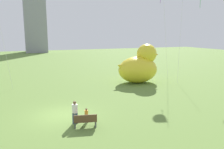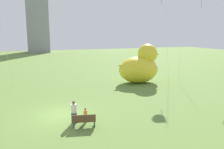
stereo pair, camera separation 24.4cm
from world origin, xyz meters
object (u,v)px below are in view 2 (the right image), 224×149
(park_bench, at_px, (84,121))
(person_adult, at_px, (74,111))
(person_child, at_px, (85,115))
(giant_inflatable_duck, at_px, (140,66))

(park_bench, relative_size, person_adult, 0.99)
(person_child, bearing_deg, park_bench, -110.17)
(person_adult, xyz_separation_m, person_child, (0.76, -0.14, -0.30))
(person_adult, bearing_deg, person_child, -10.34)
(park_bench, bearing_deg, person_adult, 116.87)
(person_child, xyz_separation_m, giant_inflatable_duck, (9.61, 10.15, 1.48))
(person_child, height_order, giant_inflatable_duck, giant_inflatable_duck)
(person_adult, distance_m, person_child, 0.83)
(park_bench, xyz_separation_m, giant_inflatable_duck, (9.90, 10.94, 1.58))
(park_bench, height_order, giant_inflatable_duck, giant_inflatable_duck)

